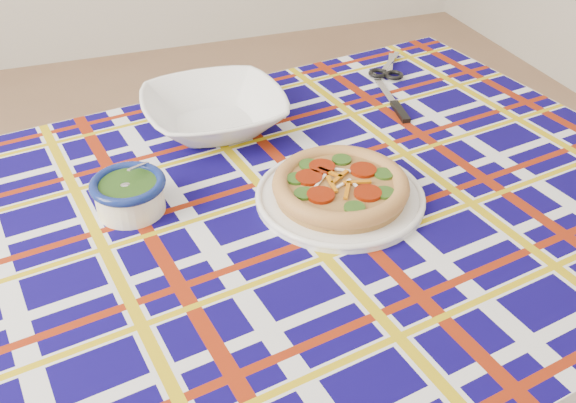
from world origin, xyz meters
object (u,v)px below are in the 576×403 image
object	(u,v)px
dining_table	(246,258)
pesto_bowl	(129,192)
main_focaccia_plate	(341,186)
serving_bowl	(214,112)

from	to	relation	value
dining_table	pesto_bowl	xyz separation A→B (m)	(-0.16, 0.09, 0.11)
dining_table	main_focaccia_plate	xyz separation A→B (m)	(0.17, 0.01, 0.10)
dining_table	pesto_bowl	size ratio (longest dim) A/B	13.60
main_focaccia_plate	pesto_bowl	world-z (taller)	pesto_bowl
main_focaccia_plate	serving_bowl	world-z (taller)	serving_bowl
main_focaccia_plate	serving_bowl	size ratio (longest dim) A/B	1.05
dining_table	pesto_bowl	distance (m)	0.22
pesto_bowl	serving_bowl	xyz separation A→B (m)	(0.20, 0.22, -0.00)
pesto_bowl	serving_bowl	size ratio (longest dim) A/B	0.44
pesto_bowl	main_focaccia_plate	bearing A→B (deg)	-14.85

